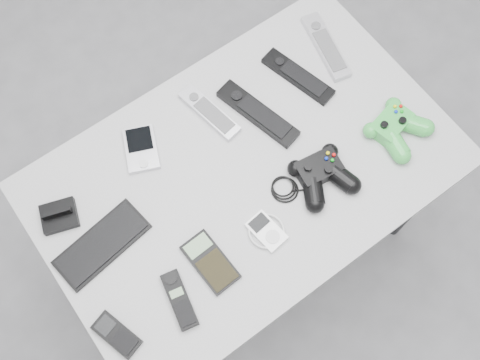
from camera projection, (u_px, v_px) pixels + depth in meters
floor at (266, 257)px, 2.05m from camera, size 3.50×3.50×0.00m
desk at (245, 179)px, 1.48m from camera, size 1.05×0.67×0.70m
pda_keyboard at (102, 244)px, 1.34m from camera, size 0.24×0.13×0.01m
dock_bracket at (58, 215)px, 1.35m from camera, size 0.10×0.10×0.05m
pda at (141, 149)px, 1.43m from camera, size 0.12×0.14×0.02m
remote_silver_a at (209, 112)px, 1.47m from camera, size 0.08×0.20×0.02m
remote_black_a at (258, 113)px, 1.46m from camera, size 0.11×0.25×0.02m
remote_black_b at (298, 76)px, 1.51m from camera, size 0.10×0.22×0.02m
remote_silver_b at (326, 46)px, 1.54m from camera, size 0.10×0.22×0.02m
mobile_phone at (117, 335)px, 1.26m from camera, size 0.08×0.12×0.02m
cordless_handset at (179, 300)px, 1.29m from camera, size 0.07×0.14×0.02m
calculator at (210, 262)px, 1.33m from camera, size 0.08×0.15×0.01m
mp3_player at (266, 231)px, 1.35m from camera, size 0.10×0.11×0.02m
controller_black at (322, 174)px, 1.39m from camera, size 0.28×0.20×0.05m
controller_green at (396, 127)px, 1.43m from camera, size 0.18×0.19×0.05m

